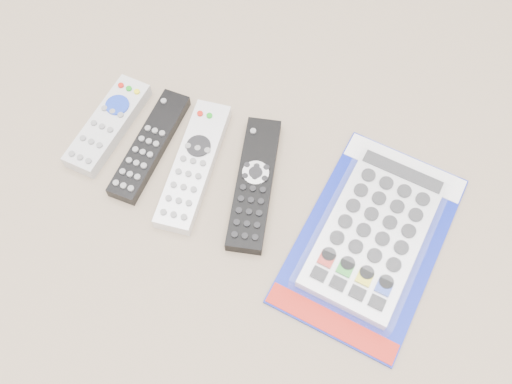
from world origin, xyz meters
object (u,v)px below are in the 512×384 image
(remote_small_grey, at_px, (108,125))
(remote_slim_black, at_px, (150,146))
(remote_silver_dvd, at_px, (194,165))
(remote_large_black, at_px, (254,184))
(jumbo_remote_packaged, at_px, (374,232))

(remote_small_grey, height_order, remote_slim_black, remote_small_grey)
(remote_silver_dvd, distance_m, remote_large_black, 0.09)
(remote_small_grey, distance_m, remote_large_black, 0.24)
(remote_silver_dvd, bearing_deg, remote_large_black, -4.22)
(remote_large_black, relative_size, jumbo_remote_packaged, 0.67)
(jumbo_remote_packaged, bearing_deg, remote_small_grey, -176.98)
(remote_large_black, xyz_separation_m, jumbo_remote_packaged, (0.18, -0.02, 0.01))
(remote_small_grey, relative_size, remote_large_black, 0.81)
(jumbo_remote_packaged, bearing_deg, remote_silver_dvd, -175.48)
(remote_silver_dvd, bearing_deg, jumbo_remote_packaged, -8.66)
(remote_large_black, bearing_deg, remote_small_grey, 164.20)
(remote_slim_black, bearing_deg, remote_large_black, -0.58)
(remote_slim_black, relative_size, remote_silver_dvd, 0.90)
(remote_slim_black, xyz_separation_m, remote_large_black, (0.17, -0.01, 0.00))
(remote_slim_black, distance_m, remote_large_black, 0.17)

